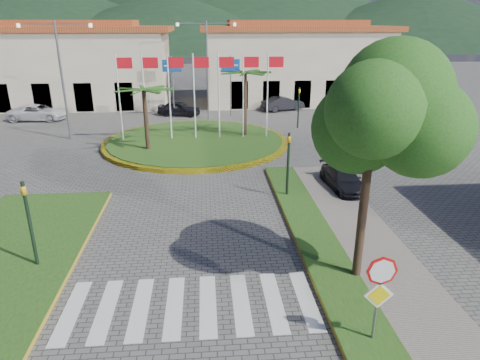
{
  "coord_description": "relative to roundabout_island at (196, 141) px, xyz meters",
  "views": [
    {
      "loc": [
        0.67,
        -6.76,
        8.02
      ],
      "look_at": [
        1.9,
        8.0,
        2.47
      ],
      "focal_mm": 32.0,
      "sensor_mm": 36.0,
      "label": 1
    }
  ],
  "objects": [
    {
      "name": "car_dark_b",
      "position": [
        8.05,
        11.01,
        0.48
      ],
      "size": [
        4.23,
        2.71,
        1.32
      ],
      "primitive_type": "imported",
      "rotation": [
        0.0,
        0.0,
        1.93
      ],
      "color": "black",
      "rests_on": "ground"
    },
    {
      "name": "direction_sign_east",
      "position": [
        3.0,
        8.97,
        3.35
      ],
      "size": [
        1.6,
        0.14,
        5.2
      ],
      "color": "slate",
      "rests_on": "ground"
    },
    {
      "name": "traffic_light_far",
      "position": [
        8.0,
        4.0,
        1.77
      ],
      "size": [
        0.18,
        0.15,
        3.2
      ],
      "color": "black",
      "rests_on": "ground"
    },
    {
      "name": "car_dark_a",
      "position": [
        -1.59,
        9.45,
        0.46
      ],
      "size": [
        4.0,
        2.39,
        1.28
      ],
      "primitive_type": "imported",
      "rotation": [
        0.0,
        0.0,
        1.32
      ],
      "color": "black",
      "rests_on": "ground"
    },
    {
      "name": "verge_right",
      "position": [
        4.8,
        -20.0,
        -0.09
      ],
      "size": [
        1.6,
        28.0,
        0.18
      ],
      "primitive_type": "cube",
      "color": "#234814",
      "rests_on": "ground"
    },
    {
      "name": "direction_sign_west",
      "position": [
        -2.0,
        8.97,
        3.35
      ],
      "size": [
        1.6,
        0.14,
        5.2
      ],
      "color": "slate",
      "rests_on": "ground"
    },
    {
      "name": "building_left",
      "position": [
        -14.0,
        16.0,
        3.73
      ],
      "size": [
        23.32,
        9.54,
        8.05
      ],
      "color": "beige",
      "rests_on": "ground"
    },
    {
      "name": "hill_far_mid",
      "position": [
        15.0,
        138.0,
        14.82
      ],
      "size": [
        180.0,
        180.0,
        30.0
      ],
      "primitive_type": "cone",
      "color": "black",
      "rests_on": "ground"
    },
    {
      "name": "street_lamp_centre",
      "position": [
        1.0,
        8.0,
        4.32
      ],
      "size": [
        4.8,
        0.16,
        8.0
      ],
      "color": "slate",
      "rests_on": "ground"
    },
    {
      "name": "building_right",
      "position": [
        10.0,
        16.0,
        3.73
      ],
      "size": [
        19.08,
        9.54,
        8.05
      ],
      "color": "beige",
      "rests_on": "ground"
    },
    {
      "name": "street_lamp_west",
      "position": [
        -9.0,
        2.0,
        4.32
      ],
      "size": [
        4.8,
        0.16,
        8.0
      ],
      "color": "slate",
      "rests_on": "ground"
    },
    {
      "name": "car_side_right",
      "position": [
        7.5,
        -9.21,
        0.36
      ],
      "size": [
        1.8,
        3.81,
        1.07
      ],
      "primitive_type": "imported",
      "rotation": [
        0.0,
        0.0,
        0.08
      ],
      "color": "black",
      "rests_on": "ground"
    },
    {
      "name": "roundabout_island",
      "position": [
        0.0,
        0.0,
        0.0
      ],
      "size": [
        12.7,
        12.7,
        6.0
      ],
      "color": "yellow",
      "rests_on": "ground"
    },
    {
      "name": "stop_sign",
      "position": [
        4.9,
        -20.04,
        1.61
      ],
      "size": [
        0.8,
        0.11,
        2.65
      ],
      "color": "slate",
      "rests_on": "ground"
    },
    {
      "name": "hill_far_west",
      "position": [
        -55.0,
        118.0,
        10.82
      ],
      "size": [
        140.0,
        140.0,
        22.0
      ],
      "primitive_type": "cone",
      "color": "black",
      "rests_on": "ground"
    },
    {
      "name": "hill_far_east",
      "position": [
        70.0,
        113.0,
        8.82
      ],
      "size": [
        120.0,
        120.0,
        18.0
      ],
      "primitive_type": "cone",
      "color": "black",
      "rests_on": "ground"
    },
    {
      "name": "sidewalk_right",
      "position": [
        6.0,
        -20.0,
        -0.1
      ],
      "size": [
        4.0,
        28.0,
        0.15
      ],
      "primitive_type": "cube",
      "color": "gray",
      "rests_on": "ground"
    },
    {
      "name": "deciduous_tree",
      "position": [
        5.5,
        -17.0,
        5.0
      ],
      "size": [
        3.6,
        3.6,
        6.8
      ],
      "color": "black",
      "rests_on": "ground"
    },
    {
      "name": "crosswalk",
      "position": [
        -0.0,
        -18.0,
        -0.17
      ],
      "size": [
        8.0,
        3.0,
        0.01
      ],
      "primitive_type": "cube",
      "color": "silver",
      "rests_on": "ground"
    },
    {
      "name": "hill_near_back",
      "position": [
        -10.0,
        108.0,
        7.82
      ],
      "size": [
        110.0,
        110.0,
        16.0
      ],
      "primitive_type": "cone",
      "color": "black",
      "rests_on": "ground"
    },
    {
      "name": "traffic_light_left",
      "position": [
        -5.2,
        -15.5,
        1.77
      ],
      "size": [
        0.15,
        0.18,
        3.2
      ],
      "color": "black",
      "rests_on": "ground"
    },
    {
      "name": "white_van",
      "position": [
        -13.48,
        8.59,
        0.48
      ],
      "size": [
        4.82,
        2.4,
        1.31
      ],
      "primitive_type": "imported",
      "rotation": [
        0.0,
        0.0,
        1.52
      ],
      "color": "silver",
      "rests_on": "ground"
    },
    {
      "name": "traffic_light_right",
      "position": [
        4.5,
        -10.0,
        1.77
      ],
      "size": [
        0.15,
        0.18,
        3.2
      ],
      "color": "black",
      "rests_on": "ground"
    }
  ]
}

